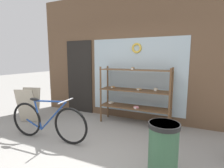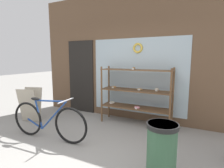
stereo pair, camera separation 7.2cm
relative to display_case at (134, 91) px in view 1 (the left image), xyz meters
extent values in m
plane|color=gray|center=(-0.26, -1.98, -0.82)|extent=(30.00, 30.00, 0.00)
cube|color=brown|center=(-0.26, 0.36, 0.82)|extent=(5.44, 0.08, 3.29)
cube|color=#A3B7C1|center=(-0.06, 0.31, 0.33)|extent=(2.44, 0.02, 1.90)
cube|color=black|center=(-1.80, 0.30, 0.23)|extent=(0.84, 0.03, 2.10)
torus|color=gold|center=(-0.06, 0.29, 1.03)|extent=(0.26, 0.06, 0.26)
cylinder|color=brown|center=(-0.82, -0.20, -0.12)|extent=(0.04, 0.04, 1.40)
cylinder|color=brown|center=(0.84, -0.20, -0.12)|extent=(0.04, 0.04, 1.40)
cylinder|color=brown|center=(-0.82, 0.20, -0.12)|extent=(0.04, 0.04, 1.40)
cylinder|color=brown|center=(0.84, 0.20, -0.12)|extent=(0.04, 0.04, 1.40)
cube|color=brown|center=(0.01, 0.00, -0.40)|extent=(1.70, 0.44, 0.02)
cube|color=brown|center=(0.01, 0.00, 0.02)|extent=(1.70, 0.44, 0.02)
cube|color=brown|center=(0.01, 0.00, 0.51)|extent=(1.70, 0.44, 0.02)
ellipsoid|color=brown|center=(-0.03, -0.05, 0.55)|extent=(0.08, 0.07, 0.06)
cube|color=white|center=(-0.03, -0.10, 0.53)|extent=(0.05, 0.00, 0.04)
torus|color=beige|center=(-0.67, 0.08, -0.37)|extent=(0.15, 0.15, 0.04)
cube|color=white|center=(-0.67, 0.00, -0.38)|extent=(0.05, 0.00, 0.04)
torus|color=tan|center=(0.09, 0.06, 0.04)|extent=(0.14, 0.14, 0.03)
cube|color=white|center=(0.09, -0.02, 0.04)|extent=(0.05, 0.00, 0.04)
torus|color=pink|center=(0.08, -0.09, -0.37)|extent=(0.14, 0.14, 0.04)
cube|color=white|center=(0.08, -0.16, -0.38)|extent=(0.05, 0.00, 0.04)
ellipsoid|color=beige|center=(0.49, 0.10, 0.06)|extent=(0.10, 0.08, 0.07)
cube|color=white|center=(0.49, 0.05, 0.04)|extent=(0.05, 0.00, 0.04)
torus|color=#B27A42|center=(-0.61, 0.08, 0.04)|extent=(0.12, 0.12, 0.04)
cube|color=white|center=(-0.61, 0.01, 0.04)|extent=(0.05, 0.00, 0.04)
torus|color=black|center=(-1.80, -1.58, -0.47)|extent=(0.71, 0.10, 0.71)
torus|color=black|center=(-0.76, -1.49, -0.47)|extent=(0.71, 0.10, 0.71)
cylinder|color=navy|center=(-1.14, -1.52, -0.32)|extent=(0.63, 0.08, 0.64)
cylinder|color=navy|center=(-1.20, -1.53, -0.03)|extent=(0.74, 0.09, 0.07)
cylinder|color=navy|center=(-1.50, -1.55, -0.34)|extent=(0.16, 0.05, 0.58)
cylinder|color=navy|center=(-1.62, -1.56, -0.55)|extent=(0.38, 0.06, 0.19)
ellipsoid|color=black|center=(-1.57, -1.56, -0.02)|extent=(0.23, 0.11, 0.06)
cylinder|color=#B2B2B7|center=(-0.83, -1.50, 0.01)|extent=(0.06, 0.46, 0.02)
cube|color=#B2A893|center=(-2.43, -1.07, -0.39)|extent=(0.51, 0.33, 0.85)
cube|color=#B2A893|center=(-2.48, -0.89, -0.39)|extent=(0.51, 0.33, 0.85)
cylinder|color=#2D5138|center=(0.95, -1.76, -0.43)|extent=(0.38, 0.38, 0.78)
cylinder|color=black|center=(0.95, -1.76, -0.07)|extent=(0.40, 0.40, 0.06)
camera|label=1|loc=(1.23, -3.97, 0.77)|focal=28.00mm
camera|label=2|loc=(1.30, -3.94, 0.77)|focal=28.00mm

